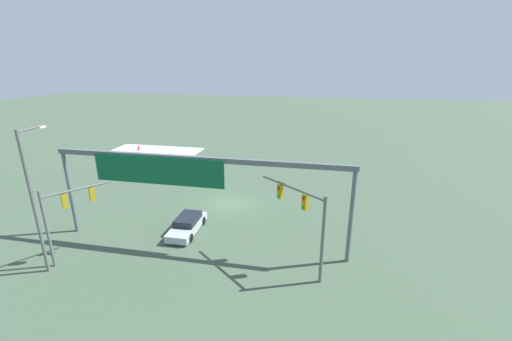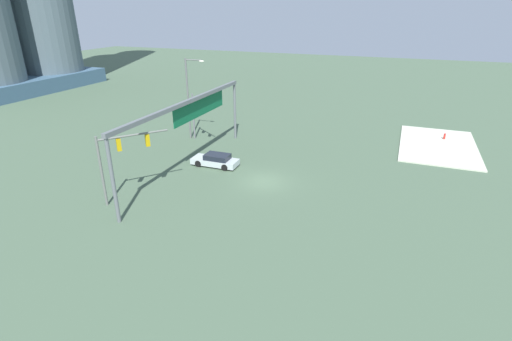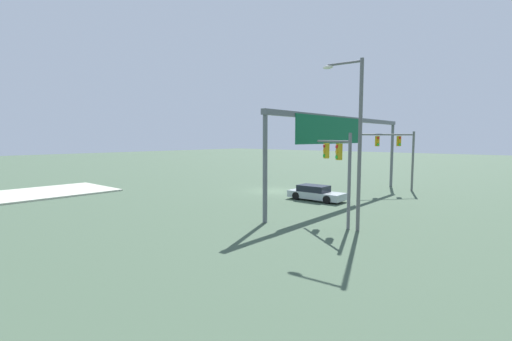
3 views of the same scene
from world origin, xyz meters
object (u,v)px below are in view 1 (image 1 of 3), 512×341
Objects in this scene: traffic_signal_near_corner at (305,214)px; traffic_signal_opposite_side at (66,209)px; streetlamp_curved_arm at (34,194)px; sedan_car_approaching at (187,224)px; fire_hydrant_on_curb at (139,148)px.

traffic_signal_opposite_side is at bearing 45.95° from traffic_signal_near_corner.
streetlamp_curved_arm is at bearing -172.61° from traffic_signal_opposite_side.
sedan_car_approaching is at bearing 19.31° from traffic_signal_near_corner.
traffic_signal_near_corner is 16.30m from streetlamp_curved_arm.
traffic_signal_opposite_side is at bearing -32.46° from streetlamp_curved_arm.
traffic_signal_opposite_side is at bearing -50.38° from sedan_car_approaching.
fire_hydrant_on_curb is at bearing -142.94° from sedan_car_approaching.
traffic_signal_near_corner is 36.04m from fire_hydrant_on_curb.
traffic_signal_near_corner is at bearing 136.30° from fire_hydrant_on_curb.
traffic_signal_near_corner is at bearing 68.95° from sedan_car_approaching.
fire_hydrant_on_curb is (25.93, -24.78, -3.55)m from traffic_signal_near_corner.
traffic_signal_opposite_side is 1.16× the size of sedan_car_approaching.
traffic_signal_near_corner reaches higher than sedan_car_approaching.
streetlamp_curved_arm reaches higher than fire_hydrant_on_curb.
sedan_car_approaching is at bearing -14.16° from traffic_signal_opposite_side.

